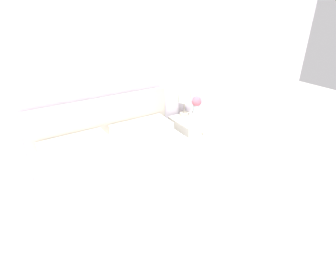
# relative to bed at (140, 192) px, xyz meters

# --- Properties ---
(ground_plane) EXTENTS (12.00, 12.00, 0.00)m
(ground_plane) POSITION_rel_bed_xyz_m (0.00, 0.97, -0.27)
(ground_plane) COLOR silver
(wall_back) EXTENTS (8.00, 0.06, 2.60)m
(wall_back) POSITION_rel_bed_xyz_m (0.00, 1.04, 1.03)
(wall_back) COLOR white
(wall_back) RESTS_ON ground_plane
(bed) EXTENTS (1.72, 2.09, 0.97)m
(bed) POSITION_rel_bed_xyz_m (0.00, 0.00, 0.00)
(bed) COLOR white
(bed) RESTS_ON ground_plane
(nightstand) EXTENTS (0.46, 0.50, 0.53)m
(nightstand) POSITION_rel_bed_xyz_m (1.16, 0.71, -0.00)
(nightstand) COLOR silver
(nightstand) RESTS_ON ground_plane
(table_lamp) EXTENTS (0.17, 0.17, 0.39)m
(table_lamp) POSITION_rel_bed_xyz_m (1.12, 0.83, 0.53)
(table_lamp) COLOR beige
(table_lamp) RESTS_ON nightstand
(flower_vase) EXTENTS (0.14, 0.14, 0.27)m
(flower_vase) POSITION_rel_bed_xyz_m (1.31, 0.80, 0.42)
(flower_vase) COLOR silver
(flower_vase) RESTS_ON nightstand
(teacup) EXTENTS (0.11, 0.11, 0.06)m
(teacup) POSITION_rel_bed_xyz_m (1.24, 0.61, 0.29)
(teacup) COLOR white
(teacup) RESTS_ON nightstand
(alarm_clock) EXTENTS (0.07, 0.04, 0.06)m
(alarm_clock) POSITION_rel_bed_xyz_m (1.06, 0.69, 0.29)
(alarm_clock) COLOR silver
(alarm_clock) RESTS_ON nightstand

